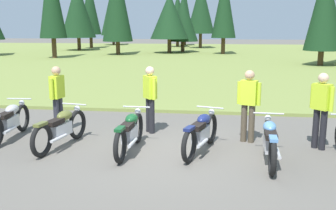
# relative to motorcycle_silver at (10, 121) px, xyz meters

# --- Properties ---
(ground_plane) EXTENTS (140.00, 140.00, 0.00)m
(ground_plane) POSITION_rel_motorcycle_silver_xyz_m (3.77, -0.50, -0.44)
(ground_plane) COLOR #605B54
(grass_moorland) EXTENTS (80.00, 44.00, 0.10)m
(grass_moorland) POSITION_rel_motorcycle_silver_xyz_m (3.77, 25.25, -0.39)
(grass_moorland) COLOR olive
(grass_moorland) RESTS_ON ground
(forest_treeline) EXTENTS (42.22, 28.74, 8.56)m
(forest_treeline) POSITION_rel_motorcycle_silver_xyz_m (0.98, 30.26, 3.87)
(forest_treeline) COLOR #47331E
(forest_treeline) RESTS_ON ground
(motorcycle_silver) EXTENTS (0.62, 2.10, 0.88)m
(motorcycle_silver) POSITION_rel_motorcycle_silver_xyz_m (0.00, 0.00, 0.00)
(motorcycle_silver) COLOR black
(motorcycle_silver) RESTS_ON ground
(motorcycle_olive) EXTENTS (0.65, 2.08, 0.88)m
(motorcycle_olive) POSITION_rel_motorcycle_silver_xyz_m (1.46, -0.47, 0.00)
(motorcycle_olive) COLOR black
(motorcycle_olive) RESTS_ON ground
(motorcycle_british_green) EXTENTS (0.62, 2.10, 0.88)m
(motorcycle_british_green) POSITION_rel_motorcycle_silver_xyz_m (3.05, -0.59, 0.00)
(motorcycle_british_green) COLOR black
(motorcycle_british_green) RESTS_ON ground
(motorcycle_navy) EXTENTS (0.81, 2.05, 0.88)m
(motorcycle_navy) POSITION_rel_motorcycle_silver_xyz_m (4.55, -0.41, 0.00)
(motorcycle_navy) COLOR black
(motorcycle_navy) RESTS_ON ground
(motorcycle_sky_blue) EXTENTS (0.62, 2.10, 0.88)m
(motorcycle_sky_blue) POSITION_rel_motorcycle_silver_xyz_m (5.91, -0.88, 0.00)
(motorcycle_sky_blue) COLOR black
(motorcycle_sky_blue) RESTS_ON ground
(rider_in_hivis_vest) EXTENTS (0.41, 0.43, 1.67)m
(rider_in_hivis_vest) POSITION_rel_motorcycle_silver_xyz_m (7.08, 0.16, 0.51)
(rider_in_hivis_vest) COLOR black
(rider_in_hivis_vest) RESTS_ON ground
(rider_with_back_turned) EXTENTS (0.52, 0.33, 1.67)m
(rider_with_back_turned) POSITION_rel_motorcycle_silver_xyz_m (5.57, 0.49, 0.51)
(rider_with_back_turned) COLOR #4C4233
(rider_with_back_turned) RESTS_ON ground
(rider_near_row_end) EXTENTS (0.39, 0.46, 1.67)m
(rider_near_row_end) POSITION_rel_motorcycle_silver_xyz_m (3.20, 1.00, 0.51)
(rider_near_row_end) COLOR black
(rider_near_row_end) RESTS_ON ground
(rider_checking_bike) EXTENTS (0.28, 0.54, 1.67)m
(rider_checking_bike) POSITION_rel_motorcycle_silver_xyz_m (0.91, 0.71, 0.51)
(rider_checking_bike) COLOR #2D2D38
(rider_checking_bike) RESTS_ON ground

